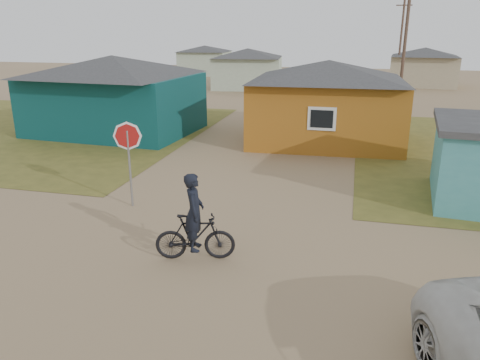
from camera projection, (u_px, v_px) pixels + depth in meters
The scene contains 11 objects.
ground at pixel (173, 270), 10.78m from camera, with size 120.00×120.00×0.00m, color #947855.
grass_nw at pixel (23, 129), 25.96m from camera, with size 20.00×18.00×0.00m, color olive.
house_teal at pixel (114, 93), 24.55m from camera, with size 8.93×7.08×4.00m.
house_yellow at pixel (327, 100), 22.53m from camera, with size 7.72×6.76×3.90m.
house_pale_west at pixel (248, 68), 42.98m from camera, with size 7.04×6.15×3.60m.
house_beige_east at pixel (424, 66), 44.90m from camera, with size 6.95×6.05×3.60m.
house_pale_north at pixel (205, 60), 55.91m from camera, with size 6.28×5.81×3.40m.
utility_pole_near at pixel (404, 49), 28.36m from camera, with size 1.40×0.20×8.00m.
utility_pole_far at pixel (401, 42), 42.92m from camera, with size 1.40×0.20×8.00m.
stop_sign at pixel (128, 145), 14.08m from camera, with size 0.87×0.17×2.67m.
cyclist at pixel (195, 229), 11.06m from camera, with size 1.98×0.99×2.16m.
Camera 1 is at (3.80, -8.97, 5.30)m, focal length 35.00 mm.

